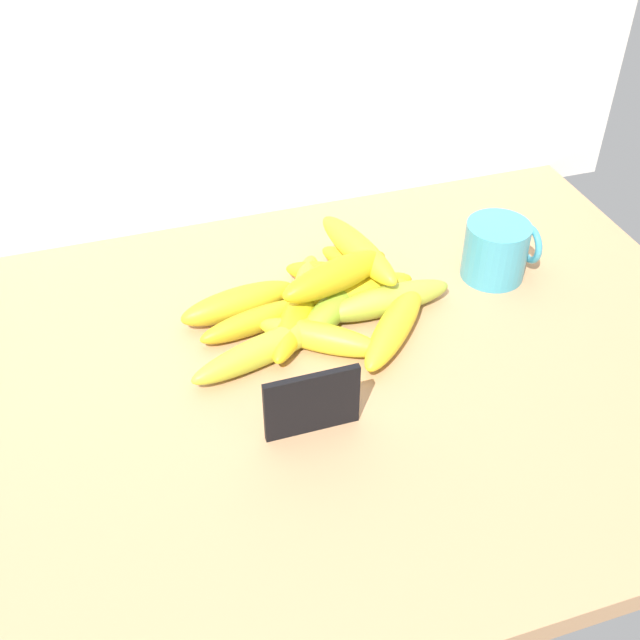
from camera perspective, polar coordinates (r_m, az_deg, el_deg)
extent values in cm
cube|color=tan|center=(97.50, -0.26, -4.55)|extent=(110.00, 76.00, 3.00)
cube|color=silver|center=(113.09, -6.77, 21.66)|extent=(130.00, 2.00, 70.00)
cube|color=black|center=(86.97, -0.58, -6.09)|extent=(11.00, 0.80, 8.40)
cube|color=olive|center=(90.33, -0.72, -7.47)|extent=(9.90, 1.20, 0.60)
cylinder|color=teal|center=(112.49, 12.67, 4.97)|extent=(8.93, 8.93, 8.41)
torus|color=teal|center=(115.07, 15.07, 5.39)|extent=(1.00, 5.71, 5.71)
ellipsoid|color=gold|center=(97.23, -3.93, -2.08)|extent=(21.17, 9.78, 3.80)
ellipsoid|color=gold|center=(104.16, -5.97, 1.24)|extent=(16.56, 6.75, 4.25)
ellipsoid|color=yellow|center=(102.40, -1.51, 0.63)|extent=(14.35, 19.50, 4.05)
ellipsoid|color=#92B72F|center=(102.88, 0.89, 0.82)|extent=(14.14, 13.22, 3.96)
ellipsoid|color=#9DAF37|center=(104.52, 4.90, 1.42)|extent=(18.63, 5.30, 4.08)
ellipsoid|color=yellow|center=(100.50, 5.47, -0.44)|extent=(15.25, 16.16, 4.08)
ellipsoid|color=yellow|center=(105.60, 2.87, 1.99)|extent=(16.49, 5.91, 4.08)
ellipsoid|color=yellow|center=(98.59, 0.02, -1.27)|extent=(15.59, 12.84, 3.80)
ellipsoid|color=yellow|center=(108.48, 1.75, 3.10)|extent=(16.14, 12.45, 3.81)
ellipsoid|color=gold|center=(101.78, -4.75, -0.07)|extent=(15.93, 6.60, 3.32)
ellipsoid|color=yellow|center=(106.06, -0.98, 2.12)|extent=(9.50, 16.32, 3.75)
ellipsoid|color=yellow|center=(109.89, 3.48, 3.55)|extent=(11.64, 16.24, 3.71)
ellipsoid|color=gold|center=(101.66, 1.13, 3.24)|extent=(16.82, 8.99, 4.36)
ellipsoid|color=yellow|center=(107.50, 2.79, 5.16)|extent=(7.64, 18.60, 3.94)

